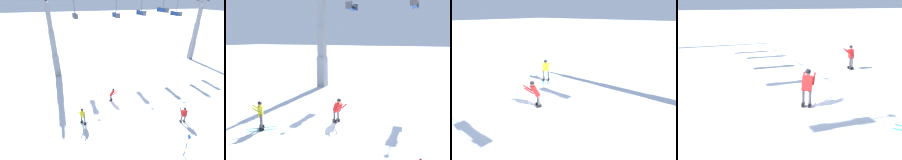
% 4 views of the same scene
% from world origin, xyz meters
% --- Properties ---
extents(ground_plane, '(260.00, 260.00, 0.00)m').
position_xyz_m(ground_plane, '(0.00, 0.00, 0.00)').
color(ground_plane, white).
extents(skier_carving_main, '(1.70, 1.33, 1.70)m').
position_xyz_m(skier_carving_main, '(-0.62, 0.26, 0.91)').
color(skier_carving_main, white).
rests_on(skier_carving_main, ground_plane).
extents(lift_tower_near, '(0.88, 2.98, 10.10)m').
position_xyz_m(lift_tower_near, '(-6.22, 8.93, 4.16)').
color(lift_tower_near, gray).
rests_on(lift_tower_near, ground_plane).
extents(lift_tower_far, '(0.72, 2.55, 10.10)m').
position_xyz_m(lift_tower_far, '(17.15, 8.93, 4.22)').
color(lift_tower_far, gray).
rests_on(lift_tower_far, ground_plane).
extents(chairlift_seat_nearest, '(0.61, 1.86, 2.28)m').
position_xyz_m(chairlift_seat_nearest, '(-3.04, 8.93, 8.07)').
color(chairlift_seat_nearest, black).
extents(chairlift_seat_second, '(0.61, 1.92, 2.35)m').
position_xyz_m(chairlift_seat_second, '(2.60, 8.93, 8.00)').
color(chairlift_seat_second, black).
extents(chairlift_seat_middle, '(0.61, 2.13, 2.14)m').
position_xyz_m(chairlift_seat_middle, '(6.44, 8.93, 8.18)').
color(chairlift_seat_middle, black).
extents(chairlift_seat_fourth, '(0.61, 2.33, 1.83)m').
position_xyz_m(chairlift_seat_fourth, '(10.00, 8.93, 8.47)').
color(chairlift_seat_fourth, black).
extents(chairlift_seat_farthest, '(0.61, 2.15, 2.39)m').
position_xyz_m(chairlift_seat_farthest, '(12.48, 8.93, 7.96)').
color(chairlift_seat_farthest, black).
extents(trail_marker_pole, '(0.07, 0.28, 2.10)m').
position_xyz_m(trail_marker_pole, '(2.23, -7.87, 1.13)').
color(trail_marker_pole, blue).
rests_on(trail_marker_pole, ground_plane).
extents(skier_distant_uphill, '(0.78, 1.84, 1.59)m').
position_xyz_m(skier_distant_uphill, '(4.47, -4.90, 0.89)').
color(skier_distant_uphill, white).
rests_on(skier_distant_uphill, ground_plane).
extents(skier_distant_downhill, '(1.60, 1.42, 1.68)m').
position_xyz_m(skier_distant_downhill, '(-4.20, -2.39, 0.95)').
color(skier_distant_downhill, '#198CCC').
rests_on(skier_distant_downhill, ground_plane).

